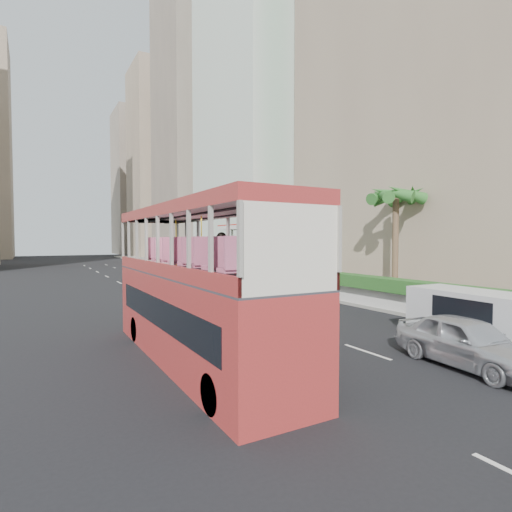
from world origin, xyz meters
TOP-DOWN VIEW (x-y plane):
  - ground_plane at (0.00, 0.00)m, footprint 200.00×200.00m
  - double_decker_bus at (-6.00, 0.00)m, footprint 2.50×11.00m
  - car_silver_lane_a at (-1.94, 4.49)m, footprint 1.77×4.01m
  - car_silver_lane_b at (1.09, -4.74)m, footprint 2.37×4.85m
  - van_asset at (1.47, 17.19)m, footprint 2.87×5.51m
  - minibus_near at (1.30, 11.16)m, footprint 2.73×6.14m
  - minibus_far at (4.09, 14.95)m, footprint 2.63×6.67m
  - panel_van_near at (3.91, -3.37)m, footprint 2.31×5.17m
  - panel_van_far at (4.19, 18.69)m, footprint 2.61×4.70m
  - sidewalk at (9.00, 25.00)m, footprint 6.00×120.00m
  - kerb_wall at (6.20, 14.00)m, footprint 0.30×44.00m
  - hedge at (6.20, 14.00)m, footprint 1.10×44.00m
  - palm_tree at (7.80, 4.00)m, footprint 0.36×0.36m
  - shell_station at (10.00, 23.00)m, footprint 6.50×8.00m
  - tower_stripe at (18.00, 34.00)m, footprint 16.00×18.00m
  - tower_mid at (18.00, 58.00)m, footprint 16.00×16.00m
  - tower_far_a at (17.00, 82.00)m, footprint 14.00×14.00m
  - tower_far_b at (17.00, 104.00)m, footprint 14.00×14.00m

SIDE VIEW (x-z plane):
  - ground_plane at x=0.00m, z-range 0.00..0.00m
  - car_silver_lane_a at x=-1.94m, z-range -0.64..0.64m
  - car_silver_lane_b at x=1.09m, z-range -0.80..0.80m
  - van_asset at x=1.47m, z-range -0.74..0.74m
  - sidewalk at x=9.00m, z-range 0.00..0.18m
  - kerb_wall at x=6.20m, z-range 0.18..1.18m
  - panel_van_far at x=4.19m, z-range 0.00..1.77m
  - panel_van_near at x=3.91m, z-range 0.00..2.02m
  - minibus_near at x=1.30m, z-range 0.00..2.63m
  - minibus_far at x=4.09m, z-range 0.00..2.90m
  - hedge at x=6.20m, z-range 1.18..1.88m
  - double_decker_bus at x=-6.00m, z-range 0.00..5.06m
  - shell_station at x=10.00m, z-range 0.00..5.50m
  - palm_tree at x=7.80m, z-range 0.18..6.58m
  - tower_far_b at x=17.00m, z-range 0.00..40.00m
  - tower_far_a at x=17.00m, z-range 0.00..44.00m
  - tower_mid at x=18.00m, z-range 0.00..50.00m
  - tower_stripe at x=18.00m, z-range 0.00..58.00m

